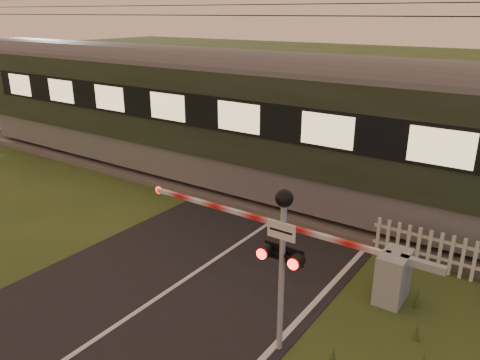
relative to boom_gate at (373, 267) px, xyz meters
The scene contains 7 objects.
ground 4.61m from the boom_gate, 140.73° to the right, with size 160.00×160.00×0.00m, color #2A3F18.
road 4.75m from the boom_gate, 138.40° to the right, with size 6.00×140.00×0.03m.
track_bed 5.08m from the boom_gate, 134.49° to the left, with size 140.00×3.40×0.39m.
overhead_wires 7.19m from the boom_gate, 134.49° to the left, with size 120.00×0.62×0.62m.
boom_gate is the anchor object (origin of this frame).
crossing_signal 3.08m from the boom_gate, 104.99° to the right, with size 0.77×0.34×3.01m.
picket_fence 1.85m from the boom_gate, 67.46° to the left, with size 2.62×0.08×0.97m.
Camera 1 is at (6.13, -5.66, 5.60)m, focal length 35.00 mm.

